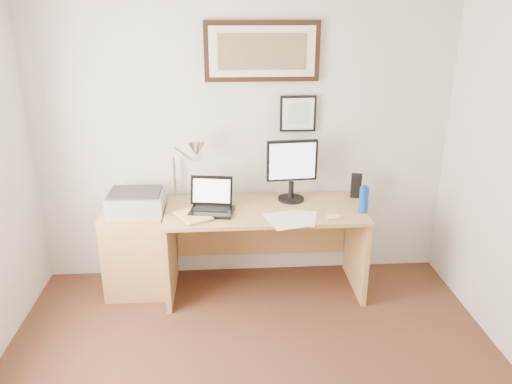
{
  "coord_description": "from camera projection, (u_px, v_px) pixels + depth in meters",
  "views": [
    {
      "loc": [
        -0.17,
        -2.09,
        2.28
      ],
      "look_at": [
        0.07,
        1.43,
        0.97
      ],
      "focal_mm": 35.0,
      "sensor_mm": 36.0,
      "label": 1
    }
  ],
  "objects": [
    {
      "name": "bottle_cap",
      "position": [
        365.0,
        186.0,
        3.89
      ],
      "size": [
        0.04,
        0.04,
        0.02
      ],
      "primitive_type": "cylinder",
      "color": "#0D41B3",
      "rests_on": "water_bottle"
    },
    {
      "name": "side_cabinet",
      "position": [
        136.0,
        252.0,
        4.15
      ],
      "size": [
        0.5,
        0.4,
        0.73
      ],
      "primitive_type": "cube",
      "color": "#B08349",
      "rests_on": "floor"
    },
    {
      "name": "desk",
      "position": [
        264.0,
        230.0,
        4.19
      ],
      "size": [
        1.6,
        0.7,
        0.75
      ],
      "color": "#B08349",
      "rests_on": "floor"
    },
    {
      "name": "picture_small",
      "position": [
        298.0,
        114.0,
        4.13
      ],
      "size": [
        0.3,
        0.03,
        0.3
      ],
      "color": "black",
      "rests_on": "wall_back"
    },
    {
      "name": "desk_lamp",
      "position": [
        194.0,
        151.0,
        4.01
      ],
      "size": [
        0.29,
        0.27,
        0.53
      ],
      "color": "silver",
      "rests_on": "desk"
    },
    {
      "name": "printer",
      "position": [
        136.0,
        202.0,
        3.98
      ],
      "size": [
        0.44,
        0.34,
        0.18
      ],
      "color": "#9E9EA0",
      "rests_on": "side_cabinet"
    },
    {
      "name": "lcd_monitor",
      "position": [
        292.0,
        167.0,
        4.1
      ],
      "size": [
        0.42,
        0.22,
        0.52
      ],
      "color": "black",
      "rests_on": "desk"
    },
    {
      "name": "sticky_pad",
      "position": [
        334.0,
        216.0,
        3.86
      ],
      "size": [
        0.1,
        0.1,
        0.01
      ],
      "primitive_type": "cube",
      "rotation": [
        0.0,
        0.0,
        0.14
      ],
      "color": "#F6EB74",
      "rests_on": "desk"
    },
    {
      "name": "marker_pen",
      "position": [
        335.0,
        217.0,
        3.84
      ],
      "size": [
        0.14,
        0.06,
        0.02
      ],
      "primitive_type": "cylinder",
      "rotation": [
        0.0,
        1.57,
        0.35
      ],
      "color": "white",
      "rests_on": "desk"
    },
    {
      "name": "wall_back",
      "position": [
        244.0,
        137.0,
        4.19
      ],
      "size": [
        3.5,
        0.02,
        2.5
      ],
      "primitive_type": "cube",
      "color": "silver",
      "rests_on": "ground"
    },
    {
      "name": "paper_sheet_b",
      "position": [
        302.0,
        218.0,
        3.84
      ],
      "size": [
        0.27,
        0.34,
        0.0
      ],
      "primitive_type": "cube",
      "rotation": [
        0.0,
        0.0,
        -0.23
      ],
      "color": "white",
      "rests_on": "desk"
    },
    {
      "name": "laptop",
      "position": [
        212.0,
        204.0,
        3.97
      ],
      "size": [
        0.37,
        0.35,
        0.26
      ],
      "color": "black",
      "rests_on": "desk"
    },
    {
      "name": "paper_sheet_a",
      "position": [
        284.0,
        220.0,
        3.81
      ],
      "size": [
        0.31,
        0.38,
        0.0
      ],
      "primitive_type": "cube",
      "rotation": [
        0.0,
        0.0,
        0.25
      ],
      "color": "white",
      "rests_on": "desk"
    },
    {
      "name": "water_bottle",
      "position": [
        364.0,
        200.0,
        3.93
      ],
      "size": [
        0.07,
        0.07,
        0.21
      ],
      "primitive_type": "cylinder",
      "color": "#0D41B3",
      "rests_on": "desk"
    },
    {
      "name": "speaker",
      "position": [
        356.0,
        186.0,
        4.25
      ],
      "size": [
        0.11,
        0.1,
        0.2
      ],
      "primitive_type": "cube",
      "rotation": [
        0.0,
        0.0,
        -0.31
      ],
      "color": "black",
      "rests_on": "desk"
    },
    {
      "name": "book",
      "position": [
        181.0,
        219.0,
        3.8
      ],
      "size": [
        0.32,
        0.35,
        0.02
      ],
      "primitive_type": "imported",
      "rotation": [
        0.0,
        0.0,
        0.52
      ],
      "color": "#E6C36C",
      "rests_on": "desk"
    },
    {
      "name": "picture_large",
      "position": [
        262.0,
        51.0,
        3.93
      ],
      "size": [
        0.92,
        0.04,
        0.47
      ],
      "color": "black",
      "rests_on": "wall_back"
    }
  ]
}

